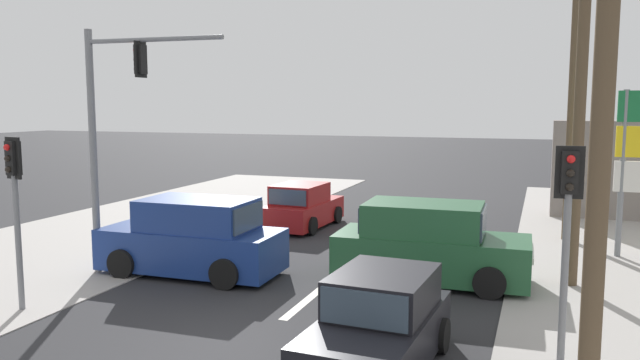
# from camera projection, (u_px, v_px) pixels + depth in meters

# --- Properties ---
(ground_plane) EXTENTS (140.00, 140.00, 0.00)m
(ground_plane) POSITION_uv_depth(u_px,v_px,m) (241.00, 355.00, 10.52)
(ground_plane) COLOR #28282B
(lane_dash_mid) EXTENTS (0.20, 2.40, 0.01)m
(lane_dash_mid) POSITION_uv_depth(u_px,v_px,m) (305.00, 302.00, 13.32)
(lane_dash_mid) COLOR silver
(lane_dash_mid) RESTS_ON ground
(lane_dash_far) EXTENTS (0.20, 2.40, 0.01)m
(lane_dash_far) POSITION_uv_depth(u_px,v_px,m) (367.00, 251.00, 18.00)
(lane_dash_far) COLOR silver
(lane_dash_far) RESTS_ON ground
(kerb_left_verge) EXTENTS (8.00, 40.00, 0.02)m
(kerb_left_verge) POSITION_uv_depth(u_px,v_px,m) (29.00, 258.00, 17.11)
(kerb_left_verge) COLOR #A39E99
(kerb_left_verge) RESTS_ON ground
(utility_pole_foreground_right) EXTENTS (3.78, 0.49, 9.16)m
(utility_pole_foreground_right) POSITION_uv_depth(u_px,v_px,m) (593.00, 41.00, 7.26)
(utility_pole_foreground_right) COLOR brown
(utility_pole_foreground_right) RESTS_ON ground
(utility_pole_midground_right) EXTENTS (1.80, 0.26, 10.08)m
(utility_pole_midground_right) POSITION_uv_depth(u_px,v_px,m) (582.00, 56.00, 13.89)
(utility_pole_midground_right) COLOR brown
(utility_pole_midground_right) RESTS_ON ground
(utility_pole_background_right) EXTENTS (1.80, 0.26, 10.07)m
(utility_pole_background_right) POSITION_uv_depth(u_px,v_px,m) (574.00, 68.00, 18.75)
(utility_pole_background_right) COLOR brown
(utility_pole_background_right) RESTS_ON ground
(traffic_signal_mast) EXTENTS (3.69, 0.44, 6.00)m
(traffic_signal_mast) POSITION_uv_depth(u_px,v_px,m) (111.00, 120.00, 15.08)
(traffic_signal_mast) COLOR slate
(traffic_signal_mast) RESTS_ON ground
(pedestal_signal_right_kerb) EXTENTS (0.44, 0.29, 3.56)m
(pedestal_signal_right_kerb) POSITION_uv_depth(u_px,v_px,m) (567.00, 218.00, 9.91)
(pedestal_signal_right_kerb) COLOR slate
(pedestal_signal_right_kerb) RESTS_ON ground
(pedestal_signal_left_kerb) EXTENTS (0.44, 0.31, 3.56)m
(pedestal_signal_left_kerb) POSITION_uv_depth(u_px,v_px,m) (15.00, 194.00, 12.51)
(pedestal_signal_left_kerb) COLOR slate
(pedestal_signal_left_kerb) RESTS_ON ground
(suv_oncoming_near) EXTENTS (4.56, 2.10, 1.90)m
(suv_oncoming_near) POSITION_uv_depth(u_px,v_px,m) (193.00, 239.00, 15.44)
(suv_oncoming_near) COLOR navy
(suv_oncoming_near) RESTS_ON ground
(suv_kerbside_parked) EXTENTS (4.58, 2.15, 1.90)m
(suv_kerbside_parked) POSITION_uv_depth(u_px,v_px,m) (429.00, 245.00, 14.76)
(suv_kerbside_parked) COLOR #235633
(suv_kerbside_parked) RESTS_ON ground
(hatchback_oncoming_mid) EXTENTS (1.93, 3.71, 1.53)m
(hatchback_oncoming_mid) POSITION_uv_depth(u_px,v_px,m) (303.00, 207.00, 21.29)
(hatchback_oncoming_mid) COLOR maroon
(hatchback_oncoming_mid) RESTS_ON ground
(hatchback_receding_far) EXTENTS (1.94, 3.72, 1.53)m
(hatchback_receding_far) POSITION_uv_depth(u_px,v_px,m) (379.00, 326.00, 9.92)
(hatchback_receding_far) COLOR black
(hatchback_receding_far) RESTS_ON ground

